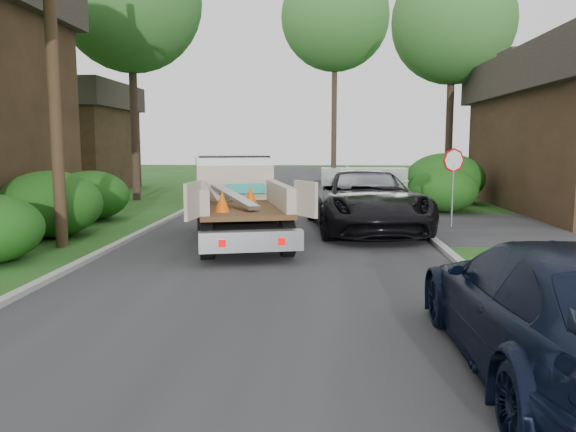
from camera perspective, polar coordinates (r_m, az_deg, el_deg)
The scene contains 17 objects.
ground at distance 9.18m, azimuth -3.50°, elevation -9.22°, with size 120.00×120.00×0.00m, color #224413.
road at distance 18.95m, azimuth 0.03°, elevation -0.55°, with size 8.00×90.00×0.02m, color #28282B.
curb_left at distance 19.60m, azimuth -12.02°, elevation -0.29°, with size 0.20×90.00×0.12m, color #9E9E99.
curb_right at distance 19.16m, azimuth 12.37°, elevation -0.47°, with size 0.20×90.00×0.12m, color #9E9E99.
stop_sign at distance 18.24m, azimuth 16.44°, elevation 4.43°, with size 0.71×0.32×2.48m.
utility_pole at distance 15.40m, azimuth -22.87°, elevation 16.36°, with size 2.42×1.25×10.00m.
house_left_far at distance 34.01m, azimuth -22.30°, elevation 7.56°, with size 7.56×7.56×6.00m.
hedge_left_b at distance 17.09m, azimuth -23.00°, elevation 1.13°, with size 2.86×2.86×1.87m, color #164810.
hedge_left_c at distance 20.39m, azimuth -19.43°, elevation 1.98°, with size 2.60×2.60×1.70m, color #164810.
hedge_right_a at distance 22.32m, azimuth 15.53°, elevation 2.56°, with size 2.60×2.60×1.70m, color #164810.
hedge_right_b at distance 25.38m, azimuth 15.67°, elevation 3.69°, with size 3.38×3.38×2.21m, color #164810.
tree_left_far at distance 27.85m, azimuth -15.73°, elevation 20.32°, with size 6.40×6.40×12.20m.
tree_right_far at distance 30.03m, azimuth 16.43°, elevation 18.34°, with size 6.00×6.00×11.50m.
tree_center_far at distance 39.64m, azimuth 4.81°, elevation 19.53°, with size 7.20×7.20×14.60m.
flatbed_truck at distance 15.68m, azimuth -5.28°, elevation 2.28°, with size 3.79×6.39×2.27m.
black_pickup at distance 17.09m, azimuth 7.76°, elevation 1.59°, with size 3.04×6.60×1.83m, color black.
navy_suv at distance 7.03m, azimuth 25.73°, elevation -8.50°, with size 2.20×5.41×1.57m, color black.
Camera 1 is at (1.05, -8.74, 2.62)m, focal length 35.00 mm.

